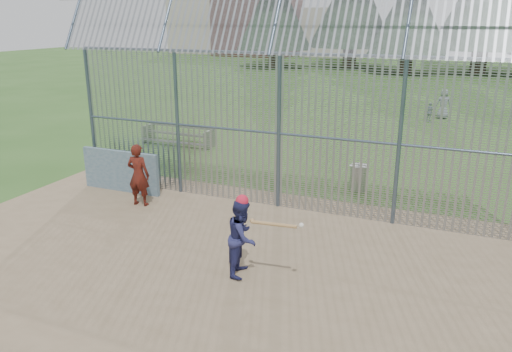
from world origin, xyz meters
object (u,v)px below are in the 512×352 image
at_px(dugout_wall, 121,171).
at_px(trash_can, 359,177).
at_px(batter, 242,237).
at_px(bleacher, 178,135).
at_px(onlooker, 138,175).

bearing_deg(dugout_wall, trash_can, 24.04).
bearing_deg(batter, dugout_wall, 50.26).
relative_size(dugout_wall, bleacher, 0.83).
height_order(onlooker, trash_can, onlooker).
xyz_separation_m(onlooker, bleacher, (-2.56, 6.16, -0.45)).
relative_size(onlooker, trash_can, 2.04).
height_order(dugout_wall, onlooker, onlooker).
distance_m(batter, trash_can, 6.02).
height_order(batter, bleacher, batter).
bearing_deg(onlooker, trash_can, -151.40).
xyz_separation_m(dugout_wall, onlooker, (1.16, -0.74, 0.24)).
xyz_separation_m(dugout_wall, batter, (5.24, -3.10, 0.17)).
bearing_deg(trash_can, bleacher, 161.26).
height_order(dugout_wall, batter, batter).
bearing_deg(bleacher, trash_can, -18.74).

